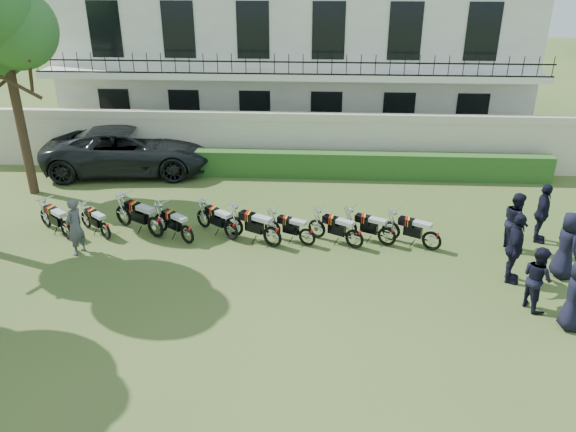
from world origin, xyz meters
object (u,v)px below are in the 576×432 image
motorcycle_2 (155,222)px  motorcycle_7 (355,234)px  motorcycle_5 (272,232)px  motorcycle_1 (105,227)px  motorcycle_9 (432,236)px  motorcycle_8 (387,232)px  suv (130,150)px  motorcycle_6 (307,233)px  officer_5 (542,213)px  tree_west_near (1,21)px  motorcycle_4 (231,226)px  inspector (75,227)px  officer_0 (576,295)px  motorcycle_0 (66,225)px  motorcycle_3 (187,230)px  officer_3 (567,245)px  officer_4 (516,221)px  officer_1 (537,278)px  officer_2 (515,248)px

motorcycle_2 → motorcycle_7: motorcycle_2 is taller
motorcycle_2 → motorcycle_5: bearing=-65.2°
motorcycle_1 → motorcycle_9: motorcycle_9 is taller
motorcycle_8 → suv: size_ratio=0.26×
motorcycle_1 → motorcycle_5: 5.04m
motorcycle_6 → officer_5: size_ratio=0.87×
tree_west_near → motorcycle_2: bearing=-31.6°
motorcycle_4 → inspector: inspector is taller
motorcycle_5 → motorcycle_8: bearing=-56.6°
officer_0 → motorcycle_0: bearing=88.6°
tree_west_near → motorcycle_9: tree_west_near is taller
motorcycle_3 → motorcycle_5: (2.53, -0.07, 0.05)m
motorcycle_2 → motorcycle_4: 2.29m
motorcycle_2 → inspector: (-1.95, -1.10, 0.33)m
motorcycle_0 → motorcycle_8: size_ratio=0.92×
motorcycle_8 → officer_3: (4.47, -1.44, 0.47)m
inspector → officer_4: 12.53m
motorcycle_0 → motorcycle_8: motorcycle_0 is taller
tree_west_near → suv: (2.81, 2.38, -5.00)m
motorcycle_5 → officer_1: size_ratio=1.11×
tree_west_near → officer_0: bearing=-24.1°
motorcycle_5 → officer_0: bearing=-87.3°
motorcycle_9 → officer_5: 3.42m
motorcycle_8 → motorcycle_9: (1.26, -0.22, 0.01)m
tree_west_near → motorcycle_6: size_ratio=4.98×
inspector → officer_5: bearing=113.7°
motorcycle_6 → officer_2: bearing=-81.3°
officer_4 → motorcycle_6: bearing=91.6°
motorcycle_5 → motorcycle_6: (1.01, 0.13, -0.07)m
motorcycle_7 → inspector: size_ratio=0.97×
tree_west_near → officer_5: (16.79, -2.83, -4.98)m
motorcycle_2 → officer_3: (11.38, -1.58, 0.39)m
motorcycle_2 → motorcycle_5: size_ratio=1.01×
motorcycle_0 → officer_5: size_ratio=0.83×
motorcycle_1 → officer_2: (11.40, -1.72, 0.53)m
motorcycle_6 → officer_2: (5.36, -1.64, 0.53)m
motorcycle_6 → suv: (-7.10, 5.94, 0.46)m
motorcycle_8 → officer_3: 4.72m
officer_2 → officer_4: size_ratio=1.11×
motorcycle_6 → officer_5: 6.93m
motorcycle_3 → officer_1: (9.08, -2.78, 0.35)m
inspector → officer_4: (12.49, 1.05, 0.01)m
officer_0 → officer_2: bearing=35.0°
officer_2 → officer_4: (0.61, 1.87, -0.09)m
motorcycle_7 → officer_2: size_ratio=0.86×
motorcycle_3 → suv: bearing=68.5°
motorcycle_4 → suv: bearing=78.5°
motorcycle_5 → motorcycle_8: 3.36m
motorcycle_0 → officer_4: officer_4 is taller
officer_5 → officer_4: bearing=138.0°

